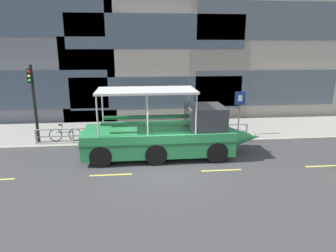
{
  "coord_description": "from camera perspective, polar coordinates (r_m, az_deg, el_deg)",
  "views": [
    {
      "loc": [
        -1.19,
        -12.71,
        5.39
      ],
      "look_at": [
        0.34,
        2.32,
        1.3
      ],
      "focal_mm": 32.67,
      "sensor_mm": 36.0,
      "label": 1
    }
  ],
  "objects": [
    {
      "name": "ground_plane",
      "position": [
        13.86,
        -0.42,
        -7.74
      ],
      "size": [
        120.0,
        120.0,
        0.0
      ],
      "primitive_type": "plane",
      "color": "#3D3D3F"
    },
    {
      "name": "sidewalk",
      "position": [
        19.1,
        -2.0,
        -0.97
      ],
      "size": [
        32.0,
        4.8,
        0.18
      ],
      "primitive_type": "cube",
      "color": "#99968E",
      "rests_on": "ground_plane"
    },
    {
      "name": "curb_edge",
      "position": [
        16.72,
        -1.42,
        -3.33
      ],
      "size": [
        32.0,
        0.18,
        0.18
      ],
      "primitive_type": "cube",
      "color": "#B2ADA3",
      "rests_on": "ground_plane"
    },
    {
      "name": "lane_centreline",
      "position": [
        13.34,
        -0.18,
        -8.67
      ],
      "size": [
        25.8,
        0.12,
        0.01
      ],
      "color": "#DBD64C",
      "rests_on": "ground_plane"
    },
    {
      "name": "curb_guardrail",
      "position": [
        16.82,
        -4.38,
        -0.95
      ],
      "size": [
        11.67,
        0.09,
        0.82
      ],
      "color": "gray",
      "rests_on": "sidewalk"
    },
    {
      "name": "traffic_light_pole",
      "position": [
        17.51,
        -23.82,
        5.03
      ],
      "size": [
        0.24,
        0.46,
        4.16
      ],
      "color": "black",
      "rests_on": "sidewalk"
    },
    {
      "name": "parking_sign",
      "position": [
        18.05,
        13.21,
        3.69
      ],
      "size": [
        0.6,
        0.12,
        2.57
      ],
      "color": "#4C4F54",
      "rests_on": "sidewalk"
    },
    {
      "name": "leaned_bicycle",
      "position": [
        17.69,
        -18.61,
        -1.52
      ],
      "size": [
        1.74,
        0.46,
        0.96
      ],
      "color": "black",
      "rests_on": "sidewalk"
    },
    {
      "name": "duck_tour_boat",
      "position": [
        14.91,
        0.1,
        -1.69
      ],
      "size": [
        8.84,
        2.54,
        3.32
      ],
      "color": "#2D9351",
      "rests_on": "ground_plane"
    },
    {
      "name": "pedestrian_near_bow",
      "position": [
        18.79,
        8.33,
        2.12
      ],
      "size": [
        0.42,
        0.33,
        1.7
      ],
      "color": "#47423D",
      "rests_on": "sidewalk"
    }
  ]
}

